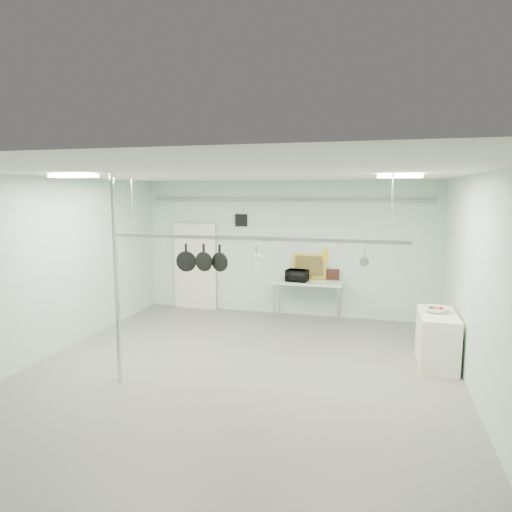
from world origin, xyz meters
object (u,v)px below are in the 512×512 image
(fruit_bowl, at_px, (436,310))
(microwave, at_px, (297,276))
(chrome_pole, at_px, (116,280))
(side_cabinet, at_px, (437,339))
(pot_rack, at_px, (252,236))
(skillet_left, at_px, (186,257))
(skillet_right, at_px, (220,258))
(skillet_mid, at_px, (204,257))
(prep_table, at_px, (308,284))
(coffee_canister, at_px, (301,277))

(fruit_bowl, bearing_deg, microwave, 143.17)
(chrome_pole, xyz_separation_m, side_cabinet, (4.85, 2.00, -1.15))
(pot_rack, relative_size, skillet_left, 10.50)
(chrome_pole, relative_size, skillet_left, 7.00)
(skillet_right, bearing_deg, pot_rack, 15.98)
(skillet_mid, xyz_separation_m, skillet_right, (0.28, 0.00, 0.00))
(prep_table, bearing_deg, pot_rack, -96.91)
(fruit_bowl, distance_m, skillet_left, 4.31)
(microwave, bearing_deg, skillet_right, 86.68)
(skillet_right, bearing_deg, skillet_mid, -164.02)
(skillet_right, bearing_deg, chrome_pole, -130.32)
(side_cabinet, xyz_separation_m, coffee_canister, (-2.68, 2.12, 0.55))
(pot_rack, bearing_deg, microwave, 86.95)
(chrome_pole, height_order, microwave, chrome_pole)
(coffee_canister, xyz_separation_m, skillet_left, (-1.41, -3.22, 0.86))
(fruit_bowl, distance_m, skillet_mid, 4.02)
(fruit_bowl, relative_size, skillet_mid, 0.90)
(skillet_left, bearing_deg, fruit_bowl, 8.33)
(microwave, xyz_separation_m, skillet_right, (-0.72, -3.21, 0.83))
(pot_rack, height_order, fruit_bowl, pot_rack)
(prep_table, xyz_separation_m, skillet_right, (-0.95, -3.30, 1.04))
(prep_table, height_order, coffee_canister, coffee_canister)
(microwave, bearing_deg, pot_rack, 96.31)
(coffee_canister, relative_size, skillet_mid, 0.44)
(pot_rack, bearing_deg, skillet_mid, 180.00)
(fruit_bowl, xyz_separation_m, skillet_left, (-4.06, -1.15, 0.91))
(pot_rack, xyz_separation_m, skillet_mid, (-0.83, 0.00, -0.36))
(side_cabinet, height_order, pot_rack, pot_rack)
(prep_table, distance_m, microwave, 0.32)
(skillet_right, bearing_deg, skillet_left, -164.02)
(microwave, distance_m, fruit_bowl, 3.43)
(prep_table, xyz_separation_m, side_cabinet, (2.55, -2.20, -0.38))
(skillet_right, bearing_deg, prep_table, 89.91)
(skillet_mid, bearing_deg, skillet_right, 10.53)
(skillet_left, height_order, skillet_mid, same)
(side_cabinet, bearing_deg, microwave, 142.81)
(microwave, relative_size, skillet_left, 1.06)
(pot_rack, height_order, skillet_mid, pot_rack)
(prep_table, height_order, skillet_right, skillet_right)
(side_cabinet, bearing_deg, skillet_mid, -163.76)
(chrome_pole, xyz_separation_m, skillet_right, (1.35, 0.90, 0.27))
(microwave, relative_size, skillet_mid, 1.11)
(microwave, bearing_deg, prep_table, -148.91)
(chrome_pole, bearing_deg, coffee_canister, 62.20)
(side_cabinet, relative_size, pot_rack, 0.25)
(coffee_canister, distance_m, skillet_right, 3.43)
(side_cabinet, xyz_separation_m, skillet_right, (-3.50, -1.10, 1.42))
(skillet_left, distance_m, skillet_right, 0.59)
(skillet_mid, distance_m, skillet_right, 0.28)
(chrome_pole, height_order, side_cabinet, chrome_pole)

